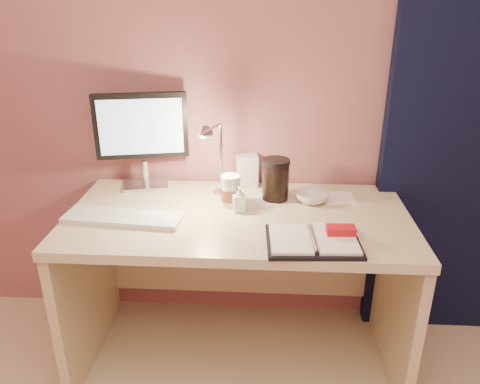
# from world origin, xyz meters

# --- Properties ---
(room) EXTENTS (3.50, 3.50, 3.50)m
(room) POSITION_xyz_m (0.95, 1.69, 1.14)
(room) COLOR #C6B28E
(room) RESTS_ON ground
(desk) EXTENTS (1.40, 0.70, 0.73)m
(desk) POSITION_xyz_m (0.00, 1.45, 0.50)
(desk) COLOR beige
(desk) RESTS_ON ground
(monitor) EXTENTS (0.41, 0.18, 0.44)m
(monitor) POSITION_xyz_m (-0.45, 1.66, 0.99)
(monitor) COLOR silver
(monitor) RESTS_ON desk
(keyboard) EXTENTS (0.48, 0.18, 0.02)m
(keyboard) POSITION_xyz_m (-0.45, 1.30, 0.74)
(keyboard) COLOR silver
(keyboard) RESTS_ON desk
(planner) EXTENTS (0.35, 0.27, 0.05)m
(planner) POSITION_xyz_m (0.29, 1.16, 0.74)
(planner) COLOR black
(planner) RESTS_ON desk
(paper_a) EXTENTS (0.17, 0.17, 0.00)m
(paper_a) POSITION_xyz_m (0.31, 1.24, 0.73)
(paper_a) COLOR white
(paper_a) RESTS_ON desk
(paper_b) EXTENTS (0.15, 0.15, 0.00)m
(paper_b) POSITION_xyz_m (0.43, 1.57, 0.73)
(paper_b) COLOR white
(paper_b) RESTS_ON desk
(paper_c) EXTENTS (0.18, 0.18, 0.00)m
(paper_c) POSITION_xyz_m (0.12, 1.54, 0.73)
(paper_c) COLOR white
(paper_c) RESTS_ON desk
(coffee_cup) EXTENTS (0.08, 0.08, 0.14)m
(coffee_cup) POSITION_xyz_m (-0.03, 1.46, 0.79)
(coffee_cup) COLOR white
(coffee_cup) RESTS_ON desk
(bowl) EXTENTS (0.19, 0.19, 0.04)m
(bowl) POSITION_xyz_m (0.31, 1.52, 0.75)
(bowl) COLOR silver
(bowl) RESTS_ON desk
(lotion_bottle) EXTENTS (0.06, 0.06, 0.11)m
(lotion_bottle) POSITION_xyz_m (0.00, 1.41, 0.78)
(lotion_bottle) COLOR white
(lotion_bottle) RESTS_ON desk
(dark_jar) EXTENTS (0.11, 0.11, 0.16)m
(dark_jar) POSITION_xyz_m (0.15, 1.54, 0.81)
(dark_jar) COLOR black
(dark_jar) RESTS_ON desk
(product_box) EXTENTS (0.11, 0.09, 0.15)m
(product_box) POSITION_xyz_m (0.02, 1.69, 0.80)
(product_box) COLOR silver
(product_box) RESTS_ON desk
(desk_lamp) EXTENTS (0.14, 0.21, 0.34)m
(desk_lamp) POSITION_xyz_m (-0.05, 1.51, 0.95)
(desk_lamp) COLOR silver
(desk_lamp) RESTS_ON desk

